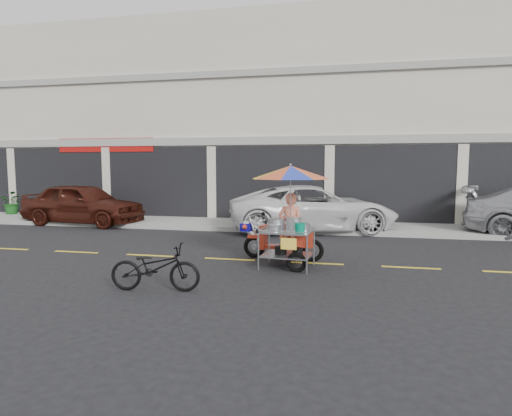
% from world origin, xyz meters
% --- Properties ---
extents(ground, '(90.00, 90.00, 0.00)m').
position_xyz_m(ground, '(0.00, 0.00, 0.00)').
color(ground, black).
extents(sidewalk, '(45.00, 3.00, 0.15)m').
position_xyz_m(sidewalk, '(0.00, 5.50, 0.07)').
color(sidewalk, gray).
rests_on(sidewalk, ground).
extents(shophouse_block, '(36.00, 8.11, 10.40)m').
position_xyz_m(shophouse_block, '(2.82, 10.59, 4.24)').
color(shophouse_block, beige).
rests_on(shophouse_block, ground).
extents(centerline, '(42.00, 0.10, 0.01)m').
position_xyz_m(centerline, '(0.00, 0.00, 0.00)').
color(centerline, gold).
rests_on(centerline, ground).
extents(maroon_sedan, '(4.67, 2.22, 1.54)m').
position_xyz_m(maroon_sedan, '(-8.87, 4.60, 0.77)').
color(maroon_sedan, '#36120B').
rests_on(maroon_sedan, ground).
extents(white_pickup, '(5.98, 3.98, 1.52)m').
position_xyz_m(white_pickup, '(-0.46, 4.70, 0.76)').
color(white_pickup, silver).
rests_on(white_pickup, ground).
extents(plant_tall, '(0.91, 0.80, 0.98)m').
position_xyz_m(plant_tall, '(-13.07, 5.90, 0.64)').
color(plant_tall, '#184D18').
rests_on(plant_tall, sidewalk).
extents(plant_short, '(0.52, 0.52, 0.85)m').
position_xyz_m(plant_short, '(-11.45, 5.90, 0.58)').
color(plant_short, '#184D18').
rests_on(plant_short, sidewalk).
extents(near_bicycle, '(1.62, 0.75, 0.82)m').
position_xyz_m(near_bicycle, '(-2.58, -2.68, 0.41)').
color(near_bicycle, black).
rests_on(near_bicycle, ground).
extents(food_vendor_rig, '(2.20, 1.91, 2.22)m').
position_xyz_m(food_vendor_rig, '(-0.59, -0.22, 1.39)').
color(food_vendor_rig, black).
rests_on(food_vendor_rig, ground).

